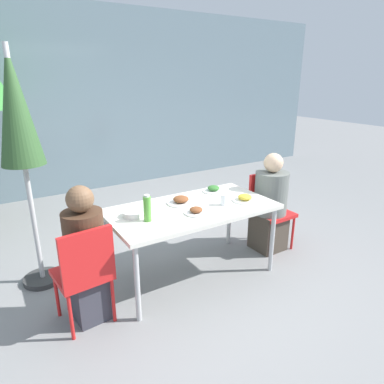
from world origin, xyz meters
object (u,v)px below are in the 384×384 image
at_px(closed_umbrella, 17,118).
at_px(drinking_cup, 224,200).
at_px(person_right, 270,206).
at_px(bottle, 147,208).
at_px(chair_left, 85,269).
at_px(person_left, 87,258).
at_px(salad_bowl, 134,214).
at_px(chair_right, 268,205).

distance_m(closed_umbrella, drinking_cup, 1.94).
bearing_deg(person_right, closed_umbrella, -16.45).
bearing_deg(bottle, chair_left, -169.50).
bearing_deg(bottle, person_right, 3.53).
distance_m(person_right, closed_umbrella, 2.64).
bearing_deg(closed_umbrella, person_right, -15.49).
height_order(person_left, salad_bowl, person_left).
bearing_deg(drinking_cup, closed_umbrella, 153.95).
bearing_deg(chair_right, person_right, 58.11).
height_order(chair_left, bottle, bottle).
bearing_deg(closed_umbrella, person_left, -71.08).
height_order(person_left, drinking_cup, person_left).
height_order(chair_right, person_right, person_right).
relative_size(person_left, person_right, 1.02).
xyz_separation_m(bottle, salad_bowl, (-0.06, 0.16, -0.09)).
relative_size(chair_right, person_right, 0.76).
xyz_separation_m(person_left, bottle, (0.55, 0.02, 0.30)).
xyz_separation_m(person_right, bottle, (-1.53, -0.09, 0.32)).
distance_m(closed_umbrella, salad_bowl, 1.25).
xyz_separation_m(chair_right, salad_bowl, (-1.64, -0.02, 0.25)).
relative_size(chair_left, bottle, 3.64).
relative_size(chair_right, drinking_cup, 8.29).
bearing_deg(drinking_cup, bottle, 177.44).
bearing_deg(chair_right, drinking_cup, 13.81).
bearing_deg(closed_umbrella, chair_right, -13.36).
xyz_separation_m(chair_left, person_right, (2.12, 0.20, 0.02)).
height_order(chair_right, bottle, bottle).
height_order(person_left, person_right, person_left).
bearing_deg(chair_left, bottle, 4.93).
xyz_separation_m(closed_umbrella, salad_bowl, (0.75, -0.59, -0.82)).
distance_m(closed_umbrella, bottle, 1.32).
bearing_deg(closed_umbrella, salad_bowl, -38.10).
bearing_deg(closed_umbrella, chair_left, -75.46).
distance_m(chair_left, person_right, 2.13).
distance_m(bottle, drinking_cup, 0.78).
relative_size(chair_left, chair_right, 1.00).
bearing_deg(person_right, drinking_cup, 8.82).
distance_m(person_right, bottle, 1.56).
bearing_deg(chair_left, person_left, 58.11).
relative_size(chair_left, closed_umbrella, 0.40).
bearing_deg(salad_bowl, person_left, -159.49).
xyz_separation_m(person_left, closed_umbrella, (-0.26, 0.77, 1.03)).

